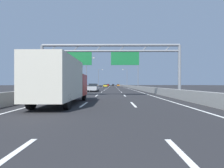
{
  "coord_description": "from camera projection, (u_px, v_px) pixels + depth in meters",
  "views": [
    {
      "loc": [
        0.34,
        0.61,
        1.5
      ],
      "look_at": [
        -0.29,
        78.7,
        1.48
      ],
      "focal_mm": 26.1,
      "sensor_mm": 36.0,
      "label": 1
    }
  ],
  "objects": [
    {
      "name": "streetlamp_left_mid",
      "position": [
        87.0,
        71.0,
        48.47
      ],
      "size": [
        2.58,
        0.28,
        9.5
      ],
      "color": "slate",
      "rests_on": "ground_plane"
    },
    {
      "name": "streetlamp_right_mid",
      "position": [
        137.0,
        71.0,
        48.35
      ],
      "size": [
        2.58,
        0.28,
        9.5
      ],
      "color": "slate",
      "rests_on": "ground_plane"
    },
    {
      "name": "lane_dash_left_13",
      "position": [
        110.0,
        86.0,
        119.9
      ],
      "size": [
        0.16,
        3.0,
        0.01
      ],
      "primitive_type": "cube",
      "color": "white",
      "rests_on": "ground_plane"
    },
    {
      "name": "sign_gantry",
      "position": [
        108.0,
        56.0,
        19.72
      ],
      "size": [
        17.04,
        0.36,
        6.36
      ],
      "color": "gray",
      "rests_on": "ground_plane"
    },
    {
      "name": "lane_dash_right_6",
      "position": [
        117.0,
        88.0,
        56.87
      ],
      "size": [
        0.16,
        3.0,
        0.01
      ],
      "primitive_type": "cube",
      "color": "white",
      "rests_on": "ground_plane"
    },
    {
      "name": "lane_dash_right_3",
      "position": [
        121.0,
        92.0,
        29.87
      ],
      "size": [
        0.16,
        3.0,
        0.01
      ],
      "primitive_type": "cube",
      "color": "white",
      "rests_on": "ground_plane"
    },
    {
      "name": "orange_car",
      "position": [
        118.0,
        85.0,
        111.12
      ],
      "size": [
        1.81,
        4.58,
        1.46
      ],
      "color": "orange",
      "rests_on": "ground_plane"
    },
    {
      "name": "streetlamp_left_far",
      "position": [
        99.0,
        77.0,
        87.36
      ],
      "size": [
        2.58,
        0.28,
        9.5
      ],
      "color": "slate",
      "rests_on": "ground_plane"
    },
    {
      "name": "lane_dash_left_8",
      "position": [
        109.0,
        87.0,
        74.9
      ],
      "size": [
        0.16,
        3.0,
        0.01
      ],
      "primitive_type": "cube",
      "color": "white",
      "rests_on": "ground_plane"
    },
    {
      "name": "lane_dash_left_10",
      "position": [
        110.0,
        87.0,
        92.9
      ],
      "size": [
        0.16,
        3.0,
        0.01
      ],
      "primitive_type": "cube",
      "color": "white",
      "rests_on": "ground_plane"
    },
    {
      "name": "red_car",
      "position": [
        108.0,
        85.0,
        116.52
      ],
      "size": [
        1.85,
        4.41,
        1.51
      ],
      "color": "red",
      "rests_on": "ground_plane"
    },
    {
      "name": "lane_dash_right_16",
      "position": [
        115.0,
        86.0,
        146.87
      ],
      "size": [
        0.16,
        3.0,
        0.01
      ],
      "primitive_type": "cube",
      "color": "white",
      "rests_on": "ground_plane"
    },
    {
      "name": "lane_dash_right_17",
      "position": [
        115.0,
        86.0,
        155.87
      ],
      "size": [
        0.16,
        3.0,
        0.01
      ],
      "primitive_type": "cube",
      "color": "white",
      "rests_on": "ground_plane"
    },
    {
      "name": "lane_dash_left_9",
      "position": [
        109.0,
        87.0,
        83.9
      ],
      "size": [
        0.16,
        3.0,
        0.01
      ],
      "primitive_type": "cube",
      "color": "white",
      "rests_on": "ground_plane"
    },
    {
      "name": "lane_dash_right_7",
      "position": [
        117.0,
        88.0,
        65.87
      ],
      "size": [
        0.16,
        3.0,
        0.01
      ],
      "primitive_type": "cube",
      "color": "white",
      "rests_on": "ground_plane"
    },
    {
      "name": "white_car",
      "position": [
        108.0,
        85.0,
        134.73
      ],
      "size": [
        1.9,
        4.62,
        1.49
      ],
      "color": "silver",
      "rests_on": "ground_plane"
    },
    {
      "name": "green_car",
      "position": [
        108.0,
        85.0,
        128.44
      ],
      "size": [
        1.74,
        4.64,
        1.51
      ],
      "color": "#1E7A38",
      "rests_on": "ground_plane"
    },
    {
      "name": "barrier_left",
      "position": [
        103.0,
        85.0,
        109.44
      ],
      "size": [
        0.45,
        220.0,
        0.95
      ],
      "color": "#9E9E99",
      "rests_on": "ground_plane"
    },
    {
      "name": "yellow_car",
      "position": [
        106.0,
        86.0,
        77.85
      ],
      "size": [
        1.79,
        4.17,
        1.37
      ],
      "color": "yellow",
      "rests_on": "ground_plane"
    },
    {
      "name": "lane_dash_right_5",
      "position": [
        118.0,
        89.0,
        47.87
      ],
      "size": [
        0.16,
        3.0,
        0.01
      ],
      "primitive_type": "cube",
      "color": "white",
      "rests_on": "ground_plane"
    },
    {
      "name": "lane_dash_right_2",
      "position": [
        125.0,
        96.0,
        20.87
      ],
      "size": [
        0.16,
        3.0,
        0.01
      ],
      "primitive_type": "cube",
      "color": "white",
      "rests_on": "ground_plane"
    },
    {
      "name": "lane_dash_left_17",
      "position": [
        111.0,
        86.0,
        155.9
      ],
      "size": [
        0.16,
        3.0,
        0.01
      ],
      "primitive_type": "cube",
      "color": "white",
      "rests_on": "ground_plane"
    },
    {
      "name": "barrier_right",
      "position": [
        123.0,
        85.0,
        109.33
      ],
      "size": [
        0.45,
        220.0,
        0.95
      ],
      "color": "#9E9E99",
      "rests_on": "ground_plane"
    },
    {
      "name": "lane_dash_left_2",
      "position": [
        97.0,
        96.0,
        20.9
      ],
      "size": [
        0.16,
        3.0,
        0.01
      ],
      "primitive_type": "cube",
      "color": "white",
      "rests_on": "ground_plane"
    },
    {
      "name": "lane_dash_right_14",
      "position": [
        115.0,
        86.0,
        128.87
      ],
      "size": [
        0.16,
        3.0,
        0.01
      ],
      "primitive_type": "cube",
      "color": "white",
      "rests_on": "ground_plane"
    },
    {
      "name": "lane_dash_left_16",
      "position": [
        111.0,
        86.0,
        146.9
      ],
      "size": [
        0.16,
        3.0,
        0.01
      ],
      "primitive_type": "cube",
      "color": "white",
      "rests_on": "ground_plane"
    },
    {
      "name": "streetlamp_right_far",
      "position": [
        127.0,
        77.0,
        87.24
      ],
      "size": [
        2.58,
        0.28,
        9.5
      ],
      "color": "slate",
      "rests_on": "ground_plane"
    },
    {
      "name": "lane_dash_left_6",
      "position": [
        107.0,
        88.0,
        56.9
      ],
      "size": [
        0.16,
        3.0,
        0.01
      ],
      "primitive_type": "cube",
      "color": "white",
      "rests_on": "ground_plane"
    },
    {
      "name": "silver_car",
      "position": [
        93.0,
        88.0,
        32.36
      ],
      "size": [
        1.77,
        4.58,
        1.58
      ],
      "color": "#A8ADB2",
      "rests_on": "ground_plane"
    },
    {
      "name": "lane_dash_right_1",
      "position": [
        133.0,
        104.0,
        11.87
      ],
      "size": [
        0.16,
        3.0,
        0.01
      ],
      "primitive_type": "cube",
      "color": "white",
      "rests_on": "ground_plane"
    },
    {
      "name": "lane_dash_right_4",
      "position": [
        119.0,
        90.0,
        38.87
      ],
      "size": [
        0.16,
        3.0,
        0.01
      ],
      "primitive_type": "cube",
      "color": "white",
      "rests_on": "ground_plane"
    },
    {
      "name": "lane_dash_right_13",
      "position": [
        115.0,
        86.0,
        119.87
      ],
      "size": [
        0.16,
        3.0,
        0.01
      ],
      "primitive_type": "cube",
      "color": "white",
      "rests_on": "ground_plane"
    },
    {
      "name": "lane_dash_right_15",
      "position": [
        115.0,
        86.0,
        137.87
      ],
      "size": [
        0.16,
        3.0,
        0.01
      ],
      "primitive_type": "cube",
      "color": "white",
      "rests_on": "ground_plane"
    },
    {
      "name": "lane_dash_left_7",
      "position": [
        108.0,
        88.0,
        65.9
      ],
      "size": [
        0.16,
        3.0,
        0.01
      ],
      "primitive_type": "cube",
      "color": "white",
      "rests_on": "ground_plane"
    },
    {
      "name": "ground_plane",
      "position": [
        113.0,
        86.0,
        99.39
      ],
      "size": [
        260.0,
        260.0,
        0.0
      ],
      "primitive_type": "plane",
      "color": "#262628"
    },
    {
      "name": "lane_dash_left_4",
      "position": [
        104.0,
        90.0,
        38.9
      ],
      "size": [
        0.16,
        3.0,
        0.01
      ],
      "primitive_type": "cube",
      "color": "white",
      "rests_on": "ground_plane"
    },
    {
      "name": "lane_dash_left_5",
      "position": [
        106.0,
        89.0,
        47.9
      ],
      "size": [
        0.16,
        3.0,
        0.01
      ],
      "primitive_type": "cube",
      "color": "white",
      "rests_on": "ground_plane"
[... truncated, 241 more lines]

